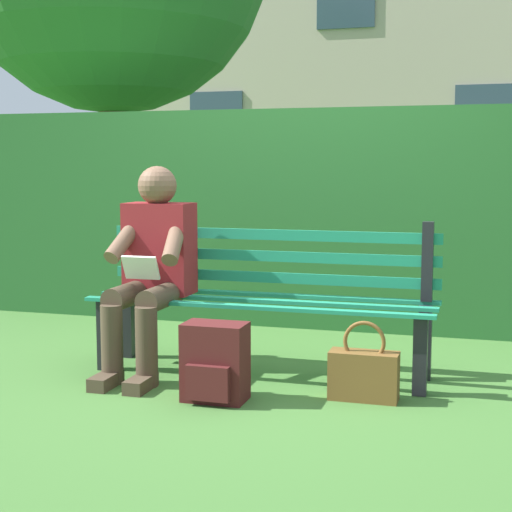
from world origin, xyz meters
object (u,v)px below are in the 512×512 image
object	(u,v)px
person_seated	(151,265)
handbag	(364,373)
park_bench	(265,294)
backpack	(215,363)

from	to	relation	value
person_seated	handbag	xyz separation A→B (m)	(-1.23, 0.21, -0.47)
park_bench	person_seated	xyz separation A→B (m)	(0.61, 0.18, 0.17)
park_bench	handbag	xyz separation A→B (m)	(-0.62, 0.39, -0.30)
park_bench	handbag	distance (m)	0.79
park_bench	handbag	size ratio (longest dim) A/B	4.82
person_seated	handbag	distance (m)	1.34
park_bench	person_seated	world-z (taller)	person_seated
park_bench	person_seated	size ratio (longest dim) A/B	1.66
handbag	park_bench	bearing A→B (deg)	-32.19
handbag	backpack	bearing A→B (deg)	17.34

